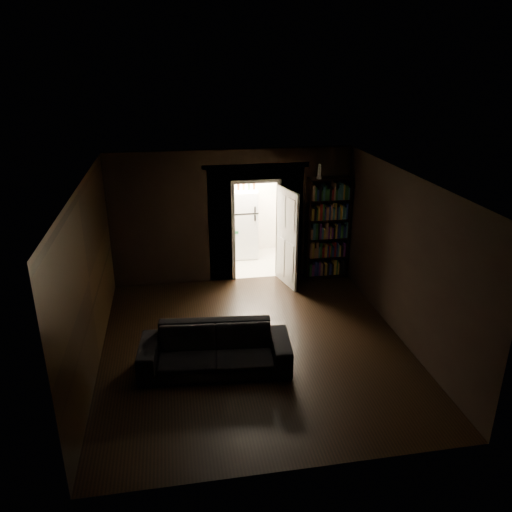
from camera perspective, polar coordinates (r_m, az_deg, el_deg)
The scene contains 9 objects.
ground at distance 8.47m, azimuth -0.16°, elevation -10.19°, with size 5.50×5.50×0.00m, color black.
room_walls at distance 8.71m, azimuth -1.42°, elevation 2.99°, with size 5.02×5.61×2.84m.
kitchen_alcove at distance 11.56m, azimuth -0.94°, elevation 5.30°, with size 2.20×1.80×2.60m.
sofa at distance 7.72m, azimuth -4.70°, elevation -9.88°, with size 2.29×0.99×0.88m, color black.
bookshelf at distance 10.70m, azimuth 8.14°, elevation 3.10°, with size 0.90×0.32×2.20m, color black.
refrigerator at distance 11.87m, azimuth -1.75°, elevation 3.79°, with size 0.74×0.68×1.65m, color white.
door at distance 10.28m, azimuth 3.57°, elevation 2.04°, with size 0.85×0.05×2.05m, color silver.
figurine at distance 10.25m, azimuth 7.26°, elevation 9.58°, with size 0.10×0.10×0.30m, color silver.
bottles at distance 11.53m, azimuth -1.42°, elevation 8.18°, with size 0.65×0.08×0.26m, color black.
Camera 1 is at (-1.20, -7.09, 4.47)m, focal length 35.00 mm.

